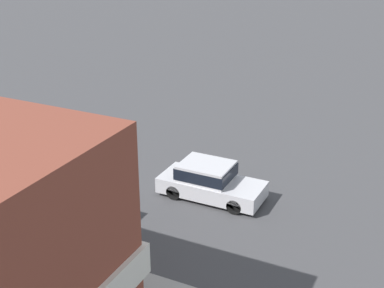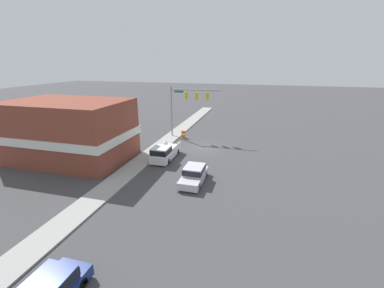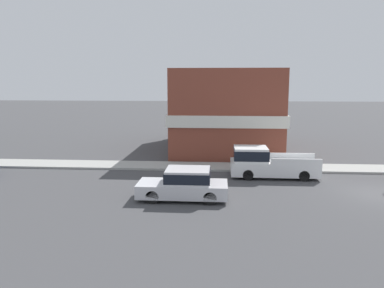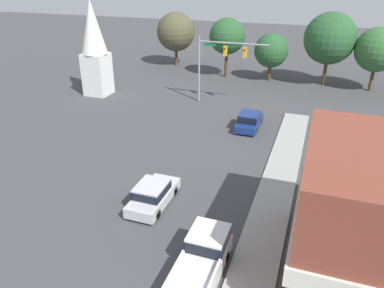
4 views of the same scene
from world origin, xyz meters
TOP-DOWN VIEW (x-y plane):
  - ground_plane at (0.00, 0.00)m, footprint 200.00×200.00m
  - sidewalk_curb at (5.70, 0.00)m, footprint 2.40×60.00m
  - near_signal_assembly at (3.37, -4.21)m, footprint 7.58×0.49m
  - car_lead at (-1.56, 10.32)m, footprint 1.93×4.58m
  - pickup_truck_parked at (3.31, 5.67)m, footprint 1.98×5.42m
  - construction_barrel at (3.90, -3.70)m, footprint 0.61×0.61m
  - corner_brick_building at (14.09, 8.04)m, footprint 13.69×9.04m

SIDE VIEW (x-z plane):
  - ground_plane at x=0.00m, z-range 0.00..0.00m
  - sidewalk_curb at x=5.70m, z-range 0.00..0.14m
  - construction_barrel at x=3.90m, z-range 0.01..1.14m
  - car_lead at x=-1.56m, z-range 0.03..1.62m
  - pickup_truck_parked at x=3.31m, z-range -0.02..1.89m
  - corner_brick_building at x=14.09m, z-range -0.05..6.90m
  - near_signal_assembly at x=3.37m, z-range 1.83..9.53m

